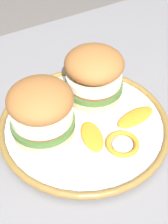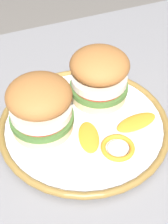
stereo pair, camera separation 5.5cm
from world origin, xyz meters
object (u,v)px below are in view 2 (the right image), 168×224
dining_table (120,176)px  dinner_plate (84,124)px  sandwich_half_right (100,75)px  sandwich_half_left (40,106)px

dining_table → dinner_plate: (0.05, -0.06, 0.11)m
dinner_plate → sandwich_half_right: size_ratio=2.10×
dinner_plate → sandwich_half_right: sandwich_half_right is taller
dining_table → sandwich_half_left: 0.22m
sandwich_half_left → dining_table: bearing=148.8°
dining_table → sandwich_half_right: size_ratio=8.07×
dining_table → dinner_plate: 0.14m
dining_table → sandwich_half_left: size_ratio=8.84×
sandwich_half_right → dinner_plate: bearing=44.0°
dining_table → sandwich_half_left: (0.12, -0.07, 0.17)m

